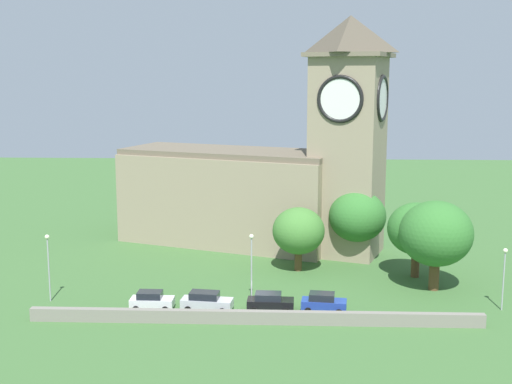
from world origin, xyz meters
TOP-DOWN VIEW (x-y plane):
  - ground_plane at (0.00, 15.00)m, footprint 200.00×200.00m
  - church at (0.27, 24.40)m, footprint 35.63×21.24m
  - quay_barrier at (0.00, -3.65)m, footprint 40.52×0.70m
  - car_white at (-9.92, -0.40)m, footprint 4.07×2.12m
  - car_silver at (-4.71, -0.55)m, footprint 4.96×2.50m
  - car_black at (1.26, -0.11)m, footprint 4.43×2.27m
  - car_blue at (6.26, -0.38)m, footprint 4.35×2.46m
  - streetlamp_west_end at (-20.32, 1.58)m, footprint 0.44×0.44m
  - streetlamp_west_mid at (-0.55, 1.48)m, footprint 0.44×0.44m
  - streetlamp_central at (23.12, 0.80)m, footprint 0.44×0.44m
  - tree_churchyard at (18.02, 6.71)m, footprint 7.46×7.46m
  - tree_by_tower at (11.19, 17.20)m, footprint 6.74×6.74m
  - tree_riverside_west at (4.19, 13.03)m, footprint 5.88×5.88m
  - tree_riverside_east at (16.96, 11.13)m, footprint 6.36×6.36m

SIDE VIEW (x-z plane):
  - ground_plane at x=0.00m, z-range 0.00..0.00m
  - quay_barrier at x=0.00m, z-range 0.00..1.20m
  - car_black at x=1.26m, z-range 0.01..1.69m
  - car_white at x=-9.92m, z-range 0.01..1.78m
  - car_blue at x=6.26m, z-range 0.01..1.84m
  - car_silver at x=-4.71m, z-range 0.01..1.87m
  - streetlamp_central at x=23.12m, z-range 1.10..7.11m
  - streetlamp_west_end at x=-20.32m, z-range 1.15..7.84m
  - tree_riverside_west at x=4.19m, z-range 0.96..8.22m
  - streetlamp_west_mid at x=-0.55m, z-range 1.17..8.13m
  - tree_riverside_east at x=16.96m, z-range 1.24..9.52m
  - tree_by_tower at x=11.19m, z-range 1.18..9.69m
  - tree_churchyard at x=18.02m, z-range 1.26..10.58m
  - church at x=0.27m, z-range -5.43..23.34m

